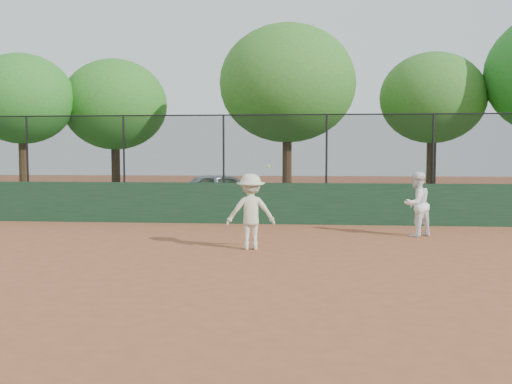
# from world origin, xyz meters

# --- Properties ---
(ground) EXTENTS (80.00, 80.00, 0.00)m
(ground) POSITION_xyz_m (0.00, 0.00, 0.00)
(ground) COLOR #995231
(ground) RESTS_ON ground
(back_wall) EXTENTS (26.00, 0.20, 1.20)m
(back_wall) POSITION_xyz_m (0.00, 6.00, 0.60)
(back_wall) COLOR #1B3B23
(back_wall) RESTS_ON ground
(grass_strip) EXTENTS (36.00, 12.00, 0.01)m
(grass_strip) POSITION_xyz_m (0.00, 12.00, 0.00)
(grass_strip) COLOR #30571B
(grass_strip) RESTS_ON ground
(parked_car) EXTENTS (4.29, 2.48, 1.37)m
(parked_car) POSITION_xyz_m (-0.99, 9.75, 0.69)
(parked_car) COLOR #B8BDC2
(parked_car) RESTS_ON ground
(player_second) EXTENTS (0.99, 0.96, 1.62)m
(player_second) POSITION_xyz_m (4.67, 3.86, 0.81)
(player_second) COLOR white
(player_second) RESTS_ON ground
(player_main) EXTENTS (1.14, 0.76, 1.83)m
(player_main) POSITION_xyz_m (0.74, 1.57, 0.82)
(player_main) COLOR beige
(player_main) RESTS_ON ground
(fence_assembly) EXTENTS (26.00, 0.06, 2.00)m
(fence_assembly) POSITION_xyz_m (-0.03, 6.00, 2.24)
(fence_assembly) COLOR black
(fence_assembly) RESTS_ON back_wall
(tree_0) EXTENTS (4.09, 3.71, 5.95)m
(tree_0) POSITION_xyz_m (-9.21, 11.00, 4.17)
(tree_0) COLOR #4E331B
(tree_0) RESTS_ON ground
(tree_1) EXTENTS (4.37, 3.97, 5.97)m
(tree_1) POSITION_xyz_m (-6.10, 12.80, 4.07)
(tree_1) COLOR #3D2615
(tree_1) RESTS_ON ground
(tree_2) EXTENTS (5.06, 4.60, 6.83)m
(tree_2) POSITION_xyz_m (1.19, 10.75, 4.63)
(tree_2) COLOR #472D19
(tree_2) RESTS_ON ground
(tree_3) EXTENTS (4.00, 3.64, 5.89)m
(tree_3) POSITION_xyz_m (6.69, 11.84, 4.15)
(tree_3) COLOR #3B2713
(tree_3) RESTS_ON ground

